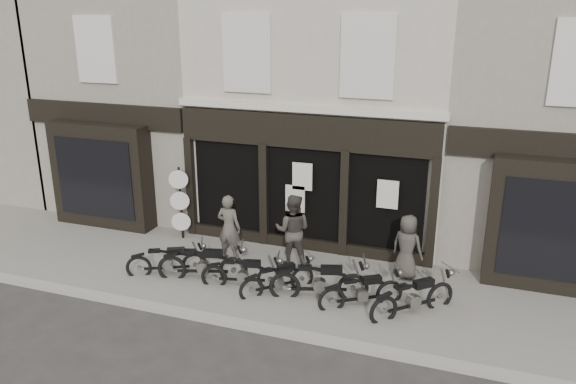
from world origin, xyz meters
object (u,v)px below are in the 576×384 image
(motorcycle_1, at_px, (204,267))
(motorcycle_3, at_px, (278,281))
(motorcycle_6, at_px, (414,300))
(man_right, at_px, (407,247))
(motorcycle_2, at_px, (243,276))
(man_centre, at_px, (293,230))
(motorcycle_4, at_px, (320,285))
(motorcycle_0, at_px, (168,264))
(man_left, at_px, (229,228))
(motorcycle_5, at_px, (362,294))
(advert_sign_post, at_px, (181,206))

(motorcycle_1, height_order, motorcycle_3, motorcycle_1)
(motorcycle_6, bearing_deg, motorcycle_3, 136.78)
(motorcycle_1, relative_size, man_right, 1.33)
(motorcycle_2, relative_size, man_centre, 1.02)
(motorcycle_2, xyz_separation_m, motorcycle_4, (1.92, 0.07, 0.06))
(man_centre, bearing_deg, motorcycle_0, 20.23)
(motorcycle_0, distance_m, motorcycle_4, 3.98)
(motorcycle_0, height_order, man_left, man_left)
(man_centre, bearing_deg, motorcycle_5, 137.17)
(advert_sign_post, bearing_deg, man_centre, -30.77)
(motorcycle_6, bearing_deg, motorcycle_2, 137.01)
(motorcycle_1, xyz_separation_m, man_centre, (1.83, 1.48, 0.66))
(motorcycle_4, distance_m, motorcycle_6, 2.14)
(motorcycle_4, bearing_deg, motorcycle_3, 165.03)
(motorcycle_4, bearing_deg, motorcycle_0, 164.08)
(motorcycle_5, distance_m, man_centre, 2.71)
(motorcycle_1, height_order, man_centre, man_centre)
(motorcycle_4, height_order, advert_sign_post, advert_sign_post)
(man_right, bearing_deg, motorcycle_2, 44.71)
(motorcycle_3, bearing_deg, advert_sign_post, 105.55)
(motorcycle_6, distance_m, man_right, 1.83)
(motorcycle_0, xyz_separation_m, motorcycle_2, (2.06, 0.03, -0.01))
(motorcycle_4, xyz_separation_m, man_right, (1.73, 1.71, 0.50))
(motorcycle_4, bearing_deg, motorcycle_2, 164.80)
(advert_sign_post, bearing_deg, motorcycle_2, -57.73)
(man_left, height_order, advert_sign_post, advert_sign_post)
(motorcycle_0, height_order, man_centre, man_centre)
(motorcycle_0, xyz_separation_m, motorcycle_1, (0.98, 0.06, 0.04))
(motorcycle_1, bearing_deg, motorcycle_3, -17.16)
(motorcycle_0, distance_m, man_left, 1.83)
(motorcycle_1, bearing_deg, motorcycle_6, -16.57)
(man_left, relative_size, man_right, 1.10)
(motorcycle_0, relative_size, motorcycle_6, 1.07)
(motorcycle_2, bearing_deg, man_centre, 48.72)
(motorcycle_4, distance_m, advert_sign_post, 5.26)
(man_centre, bearing_deg, man_left, -0.39)
(motorcycle_1, bearing_deg, motorcycle_4, -16.31)
(advert_sign_post, bearing_deg, motorcycle_4, -44.40)
(motorcycle_1, xyz_separation_m, motorcycle_3, (1.98, -0.00, -0.06))
(motorcycle_3, distance_m, man_left, 2.32)
(motorcycle_2, bearing_deg, man_right, 11.19)
(advert_sign_post, bearing_deg, motorcycle_0, -90.50)
(motorcycle_3, xyz_separation_m, man_left, (-1.84, 1.24, 0.65))
(man_right, bearing_deg, motorcycle_0, 36.28)
(motorcycle_0, bearing_deg, motorcycle_1, -23.25)
(motorcycle_3, relative_size, motorcycle_5, 0.86)
(motorcycle_4, bearing_deg, man_left, 139.91)
(motorcycle_6, bearing_deg, motorcycle_0, 136.91)
(motorcycle_1, distance_m, motorcycle_3, 1.98)
(motorcycle_3, bearing_deg, man_left, 100.62)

